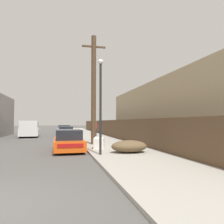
% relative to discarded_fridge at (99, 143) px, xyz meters
% --- Properties ---
extents(sidewalk_curb, '(4.20, 63.00, 0.12)m').
position_rel_discarded_fridge_xyz_m(sidewalk_curb, '(1.23, 14.68, -0.39)').
color(sidewalk_curb, '#9E998E').
rests_on(sidewalk_curb, ground).
extents(discarded_fridge, '(0.97, 1.75, 0.70)m').
position_rel_discarded_fridge_xyz_m(discarded_fridge, '(0.00, 0.00, 0.00)').
color(discarded_fridge, white).
rests_on(discarded_fridge, sidewalk_curb).
extents(parked_sports_car_red, '(1.82, 4.63, 1.30)m').
position_rel_discarded_fridge_xyz_m(parked_sports_car_red, '(-1.94, 0.02, 0.14)').
color(parked_sports_car_red, '#E05114').
rests_on(parked_sports_car_red, ground).
extents(car_parked_mid, '(1.86, 4.13, 1.26)m').
position_rel_discarded_fridge_xyz_m(car_parked_mid, '(-1.79, 12.83, 0.14)').
color(car_parked_mid, silver).
rests_on(car_parked_mid, ground).
extents(car_parked_far, '(2.16, 4.35, 1.31)m').
position_rel_discarded_fridge_xyz_m(car_parked_far, '(-1.92, 19.56, 0.16)').
color(car_parked_far, silver).
rests_on(car_parked_far, ground).
extents(pickup_truck, '(2.43, 5.95, 1.92)m').
position_rel_discarded_fridge_xyz_m(pickup_truck, '(-5.96, 13.55, 0.50)').
color(pickup_truck, silver).
rests_on(pickup_truck, ground).
extents(utility_pole, '(1.80, 0.37, 8.20)m').
position_rel_discarded_fridge_xyz_m(utility_pole, '(-0.01, 2.42, 3.84)').
color(utility_pole, '#4C3826').
rests_on(utility_pole, sidewalk_curb).
extents(street_lamp, '(0.26, 0.26, 4.89)m').
position_rel_discarded_fridge_xyz_m(street_lamp, '(-0.43, -2.84, 2.49)').
color(street_lamp, '#232326').
rests_on(street_lamp, sidewalk_curb).
extents(brush_pile, '(1.96, 1.37, 0.66)m').
position_rel_discarded_fridge_xyz_m(brush_pile, '(1.22, -2.45, -0.01)').
color(brush_pile, brown).
rests_on(brush_pile, sidewalk_curb).
extents(wooden_fence, '(0.08, 43.97, 1.87)m').
position_rel_discarded_fridge_xyz_m(wooden_fence, '(3.18, 12.84, 0.60)').
color(wooden_fence, brown).
rests_on(wooden_fence, sidewalk_curb).
extents(building_right_house, '(6.00, 21.23, 5.17)m').
position_rel_discarded_fridge_xyz_m(building_right_house, '(7.89, 4.14, 2.13)').
color(building_right_house, tan).
rests_on(building_right_house, ground).
extents(pedestrian, '(0.34, 0.34, 1.81)m').
position_rel_discarded_fridge_xyz_m(pedestrian, '(1.61, 11.74, 0.61)').
color(pedestrian, '#282D42').
rests_on(pedestrian, sidewalk_curb).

